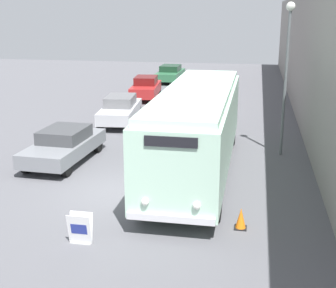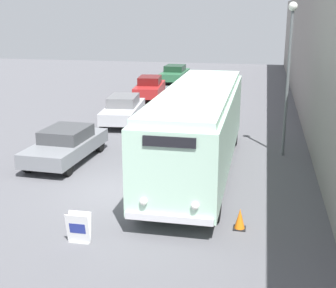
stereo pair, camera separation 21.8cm
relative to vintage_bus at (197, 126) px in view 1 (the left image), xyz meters
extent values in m
plane|color=#56565B|center=(-2.12, -2.49, -1.85)|extent=(80.00, 80.00, 0.00)
cube|color=gray|center=(4.63, 7.51, 1.57)|extent=(0.30, 60.00, 6.85)
cylinder|color=black|center=(-1.13, -4.14, -1.35)|extent=(0.28, 1.00, 1.00)
cylinder|color=black|center=(1.13, -4.14, -1.35)|extent=(0.28, 1.00, 1.00)
cylinder|color=black|center=(-1.13, 4.15, -1.35)|extent=(0.28, 1.00, 1.00)
cylinder|color=black|center=(1.13, 4.15, -1.35)|extent=(0.28, 1.00, 1.00)
cube|color=#B2DBC1|center=(0.00, 0.01, -0.09)|extent=(2.58, 11.09, 2.53)
cube|color=silver|center=(0.00, 0.01, 1.30)|extent=(2.37, 10.65, 0.24)
cube|color=silver|center=(0.00, -5.60, -1.23)|extent=(2.45, 0.12, 0.20)
sphere|color=white|center=(-0.71, -5.57, -0.80)|extent=(0.22, 0.22, 0.22)
sphere|color=white|center=(0.71, -5.57, -0.80)|extent=(0.22, 0.22, 0.22)
cube|color=black|center=(0.00, -5.56, 0.93)|extent=(1.42, 0.06, 0.28)
cube|color=gray|center=(-2.35, -6.25, -1.85)|extent=(0.58, 0.19, 0.01)
cube|color=white|center=(-2.35, -6.32, -1.42)|extent=(0.64, 0.17, 0.86)
cube|color=white|center=(-2.35, -6.17, -1.42)|extent=(0.64, 0.17, 0.86)
cube|color=navy|center=(-2.35, -6.34, -1.40)|extent=(0.45, 0.06, 0.30)
cylinder|color=#595E60|center=(3.31, 2.91, 1.19)|extent=(0.12, 0.12, 6.08)
sphere|color=silver|center=(3.31, 2.91, 4.34)|extent=(0.36, 0.36, 0.36)
cylinder|color=black|center=(-6.41, -1.31, -1.51)|extent=(0.22, 0.67, 0.67)
cylinder|color=black|center=(-4.76, -1.39, -1.51)|extent=(0.22, 0.67, 0.67)
cylinder|color=black|center=(-6.27, 1.90, -1.51)|extent=(0.22, 0.67, 0.67)
cylinder|color=black|center=(-4.62, 1.82, -1.51)|extent=(0.22, 0.67, 0.67)
cube|color=slate|center=(-5.52, 0.25, -1.23)|extent=(2.12, 4.69, 0.56)
cube|color=#3F4043|center=(-5.51, 0.37, -0.70)|extent=(1.72, 2.15, 0.50)
cylinder|color=black|center=(-5.73, 5.50, -1.50)|extent=(0.22, 0.71, 0.71)
cylinder|color=black|center=(-4.26, 5.65, -1.50)|extent=(0.22, 0.71, 0.71)
cylinder|color=black|center=(-6.08, 8.87, -1.50)|extent=(0.22, 0.71, 0.71)
cylinder|color=black|center=(-4.61, 9.02, -1.50)|extent=(0.22, 0.71, 0.71)
cube|color=#B7B7BC|center=(-5.17, 7.26, -1.19)|extent=(2.23, 4.94, 0.61)
cube|color=slate|center=(-5.18, 7.38, -0.62)|extent=(1.69, 2.30, 0.53)
cylinder|color=black|center=(-6.03, 13.01, -1.52)|extent=(0.22, 0.66, 0.66)
cylinder|color=black|center=(-4.59, 13.15, -1.52)|extent=(0.22, 0.66, 0.66)
cylinder|color=black|center=(-6.31, 16.04, -1.52)|extent=(0.22, 0.66, 0.66)
cylinder|color=black|center=(-4.88, 16.17, -1.52)|extent=(0.22, 0.66, 0.66)
cube|color=#A52323|center=(-5.45, 14.59, -1.18)|extent=(2.12, 4.58, 0.68)
cube|color=#5B1313|center=(-5.46, 14.70, -0.57)|extent=(1.63, 2.13, 0.54)
cylinder|color=black|center=(-6.00, 21.01, -1.54)|extent=(0.22, 0.62, 0.62)
cylinder|color=black|center=(-4.42, 21.00, -1.54)|extent=(0.22, 0.62, 0.62)
cylinder|color=black|center=(-5.97, 24.29, -1.54)|extent=(0.22, 0.62, 0.62)
cylinder|color=black|center=(-4.38, 24.27, -1.54)|extent=(0.22, 0.62, 0.62)
cube|color=#2D6642|center=(-5.19, 22.64, -1.23)|extent=(1.89, 4.69, 0.61)
cube|color=#193824|center=(-5.19, 22.76, -0.68)|extent=(1.59, 2.12, 0.50)
cube|color=black|center=(1.87, -4.57, -1.84)|extent=(0.36, 0.36, 0.03)
cone|color=orange|center=(1.87, -4.57, -1.52)|extent=(0.30, 0.30, 0.59)
camera|label=1|loc=(2.09, -17.03, 4.26)|focal=50.00mm
camera|label=2|loc=(2.30, -16.99, 4.26)|focal=50.00mm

